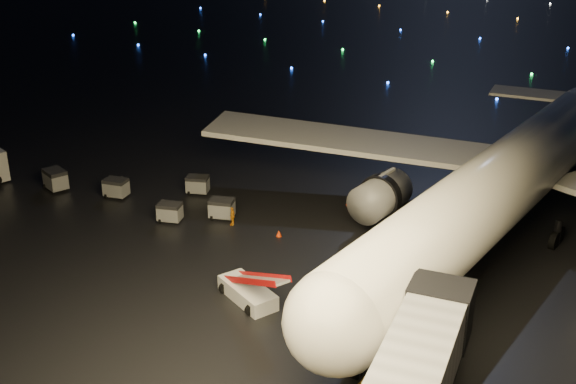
# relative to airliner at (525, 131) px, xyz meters

# --- Properties ---
(lane_centre) EXTENTS (0.25, 80.00, 0.02)m
(lane_centre) POSITION_rel_airliner_xyz_m (-0.74, -11.08, -7.95)
(lane_centre) COLOR gold
(lane_centre) RESTS_ON ground
(airliner) EXTENTS (58.78, 56.11, 15.92)m
(airliner) POSITION_rel_airliner_xyz_m (0.00, 0.00, 0.00)
(airliner) COLOR silver
(airliner) RESTS_ON ground
(belt_loader) EXTENTS (7.07, 4.30, 3.33)m
(belt_loader) POSITION_rel_airliner_xyz_m (-11.16, -21.01, -6.30)
(belt_loader) COLOR silver
(belt_loader) RESTS_ON ground
(crew_c) EXTENTS (0.66, 0.99, 1.56)m
(crew_c) POSITION_rel_airliner_xyz_m (-18.99, -12.37, -7.18)
(crew_c) COLOR orange
(crew_c) RESTS_ON ground
(safety_cone_0) EXTENTS (0.60, 0.60, 0.52)m
(safety_cone_0) POSITION_rel_airliner_xyz_m (-14.69, -12.05, -7.70)
(safety_cone_0) COLOR #F03707
(safety_cone_0) RESTS_ON ground
(safety_cone_1) EXTENTS (0.56, 0.56, 0.50)m
(safety_cone_1) POSITION_rel_airliner_xyz_m (-7.66, -4.30, -7.71)
(safety_cone_1) COLOR #F03707
(safety_cone_1) RESTS_ON ground
(safety_cone_2) EXTENTS (0.54, 0.54, 0.52)m
(safety_cone_2) POSITION_rel_airliner_xyz_m (-13.02, -3.78, -7.70)
(safety_cone_2) COLOR #F03707
(safety_cone_2) RESTS_ON ground
(safety_cone_3) EXTENTS (0.50, 0.50, 0.54)m
(safety_cone_3) POSITION_rel_airliner_xyz_m (-30.00, 5.35, -7.69)
(safety_cone_3) COLOR #F03707
(safety_cone_3) RESTS_ON ground
(baggage_cart_0) EXTENTS (2.33, 1.99, 1.67)m
(baggage_cart_0) POSITION_rel_airliner_xyz_m (-20.51, -11.80, -7.12)
(baggage_cart_0) COLOR gray
(baggage_cart_0) RESTS_ON ground
(baggage_cart_1) EXTENTS (2.20, 1.87, 1.58)m
(baggage_cart_1) POSITION_rel_airliner_xyz_m (-23.68, -14.61, -7.17)
(baggage_cart_1) COLOR gray
(baggage_cart_1) RESTS_ON ground
(baggage_cart_2) EXTENTS (2.27, 1.99, 1.61)m
(baggage_cart_2) POSITION_rel_airliner_xyz_m (-25.57, -8.80, -7.15)
(baggage_cart_2) COLOR gray
(baggage_cart_2) RESTS_ON ground
(baggage_cart_3) EXTENTS (2.55, 2.11, 1.87)m
(baggage_cart_3) POSITION_rel_airliner_xyz_m (-36.88, -15.14, -7.02)
(baggage_cart_3) COLOR gray
(baggage_cart_3) RESTS_ON ground
(baggage_cart_4) EXTENTS (2.26, 1.83, 1.68)m
(baggage_cart_4) POSITION_rel_airliner_xyz_m (-31.04, -13.39, -7.12)
(baggage_cart_4) COLOR gray
(baggage_cart_4) RESTS_ON ground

